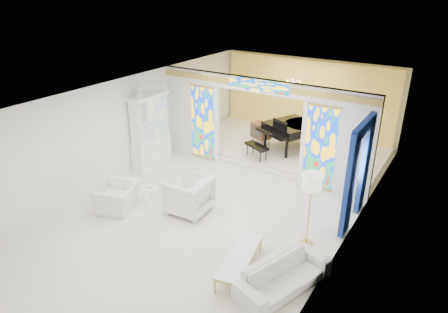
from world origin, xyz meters
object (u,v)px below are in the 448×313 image
Objects in this scene: china_cabinet at (150,131)px; coffee_table at (240,256)px; tv_console at (261,131)px; grand_piano at (297,128)px; armchair_left at (118,197)px; sofa at (283,275)px; armchair_right at (189,195)px.

coffee_table is at bearing -30.53° from china_cabinet.
china_cabinet reaches higher than tv_console.
tv_console is at bearing 52.39° from china_cabinet.
coffee_table is at bearing -52.49° from grand_piano.
armchair_left is 6.56m from grand_piano.
armchair_left is at bearing -88.02° from grand_piano.
armchair_left is 1.37× the size of tv_console.
tv_console is (2.42, 3.14, -0.48)m from china_cabinet.
sofa is 2.60× the size of tv_console.
coffee_table is 0.62× the size of grand_piano.
grand_piano reaches higher than tv_console.
tv_console is (1.24, 5.78, 0.33)m from armchair_left.
armchair_left is at bearing 174.10° from coffee_table.
coffee_table is at bearing 56.54° from armchair_right.
grand_piano reaches higher than coffee_table.
china_cabinet reaches higher than grand_piano.
sofa is 0.70× the size of grand_piano.
china_cabinet reaches higher than armchair_right.
coffee_table is 6.78m from tv_console.
coffee_table is at bearing 62.01° from armchair_left.
coffee_table is at bearing -45.75° from tv_console.
armchair_right is 3.57m from sofa.
coffee_table is (-0.99, -0.02, 0.06)m from sofa.
china_cabinet is at bearing 149.47° from coffee_table.
tv_console reaches higher than armchair_left.
china_cabinet is 2.52× the size of armchair_left.
tv_console is (-0.43, 4.87, 0.19)m from armchair_right.
armchair_right is 2.68m from coffee_table.
sofa is (3.32, -1.30, -0.20)m from armchair_right.
china_cabinet is at bearing -178.02° from armchair_left.
sofa is at bearing -38.46° from tv_console.
sofa is at bearing -44.39° from grand_piano.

